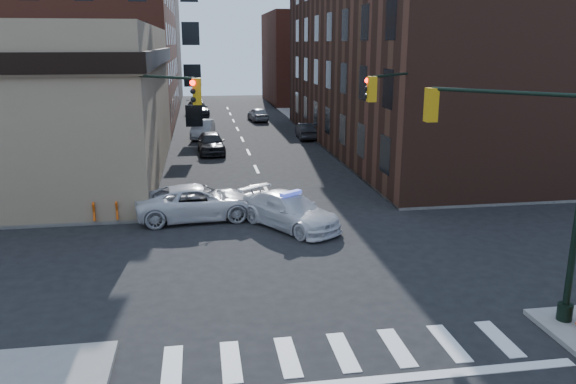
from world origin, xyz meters
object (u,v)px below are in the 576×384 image
object	(u,v)px
pedestrian_a	(130,196)
barrel_road	(298,218)
parked_car_enear	(306,131)
pedestrian_b	(25,185)
parked_car_wnear	(211,143)
pickup	(198,202)
police_car	(290,211)
barricade_nw_a	(106,209)
parked_car_wfar	(203,129)
barrel_bank	(162,204)

from	to	relation	value
pedestrian_a	barrel_road	bearing A→B (deg)	-20.97
parked_car_enear	pedestrian_b	xyz separation A→B (m)	(-17.87, -18.17, 0.39)
parked_car_enear	barrel_road	world-z (taller)	parked_car_enear
pedestrian_a	parked_car_wnear	bearing A→B (deg)	75.89
pickup	police_car	bearing A→B (deg)	-120.06
barrel_road	barricade_nw_a	xyz separation A→B (m)	(-8.53, 2.31, 0.11)
parked_car_enear	pedestrian_a	size ratio (longest dim) A/B	2.30
police_car	barricade_nw_a	world-z (taller)	police_car
pickup	parked_car_wfar	bearing A→B (deg)	-5.75
barrel_road	barrel_bank	bearing A→B (deg)	151.43
pickup	parked_car_wfar	size ratio (longest dim) A/B	1.20
parked_car_enear	barrel_bank	xyz separation A→B (m)	(-11.00, -20.72, -0.17)
parked_car_wfar	parked_car_enear	distance (m)	8.95
parked_car_enear	pedestrian_a	xyz separation A→B (m)	(-12.45, -21.01, 0.37)
parked_car_enear	pedestrian_a	distance (m)	24.42
police_car	parked_car_enear	distance (m)	24.18
police_car	parked_car_wnear	size ratio (longest dim) A/B	1.11
pedestrian_b	barrel_bank	bearing A→B (deg)	-50.70
pickup	barrel_road	xyz separation A→B (m)	(4.36, -2.35, -0.26)
pedestrian_b	police_car	bearing A→B (deg)	-53.64
pickup	barricade_nw_a	xyz separation A→B (m)	(-4.18, -0.04, -0.15)
pedestrian_a	police_car	bearing A→B (deg)	-18.90
parked_car_enear	barricade_nw_a	distance (m)	25.55
parked_car_wfar	pedestrian_a	xyz separation A→B (m)	(-3.65, -22.64, 0.27)
pedestrian_a	barrel_bank	bearing A→B (deg)	12.20
parked_car_wnear	barrel_bank	bearing A→B (deg)	-102.70
police_car	parked_car_enear	xyz separation A→B (m)	(5.23, 23.60, -0.07)
barricade_nw_a	police_car	bearing A→B (deg)	-15.67
parked_car_wfar	barrel_bank	distance (m)	22.46
barrel_bank	pedestrian_b	bearing A→B (deg)	159.69
pickup	barrel_bank	size ratio (longest dim) A/B	5.58
police_car	pickup	size ratio (longest dim) A/B	0.91
parked_car_wnear	barricade_nw_a	xyz separation A→B (m)	(-5.16, -16.27, -0.16)
parked_car_enear	barrel_road	distance (m)	24.53
pedestrian_a	pedestrian_b	world-z (taller)	pedestrian_b
pedestrian_b	barrel_road	size ratio (longest dim) A/B	1.74
parked_car_wfar	barricade_nw_a	size ratio (longest dim) A/B	3.59
parked_car_enear	pedestrian_b	bearing A→B (deg)	47.51
barrel_road	barricade_nw_a	size ratio (longest dim) A/B	0.80
police_car	barricade_nw_a	size ratio (longest dim) A/B	3.93
parked_car_wfar	pedestrian_a	bearing A→B (deg)	-91.56
parked_car_wnear	barrel_bank	xyz separation A→B (m)	(-2.72, -15.26, -0.29)
barrel_road	pedestrian_a	bearing A→B (deg)	158.14
pedestrian_b	barricade_nw_a	world-z (taller)	pedestrian_b
police_car	pickup	distance (m)	4.47
pedestrian_a	barrel_road	xyz separation A→B (m)	(7.54, -3.02, -0.52)
barrel_bank	pedestrian_a	bearing A→B (deg)	-168.69
pickup	pedestrian_b	bearing A→B (deg)	63.19
barrel_road	barricade_nw_a	distance (m)	8.84
parked_car_wnear	parked_car_enear	world-z (taller)	parked_car_wnear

